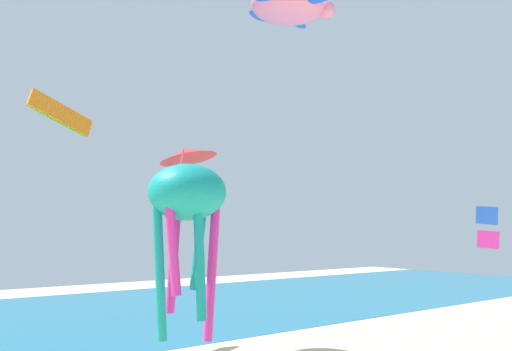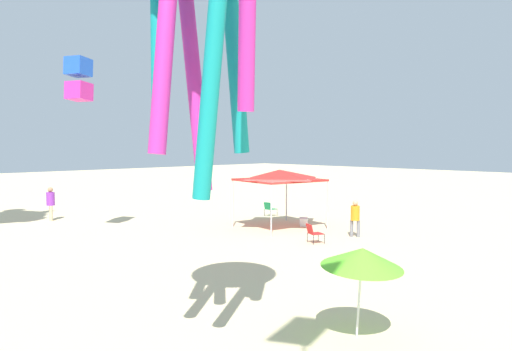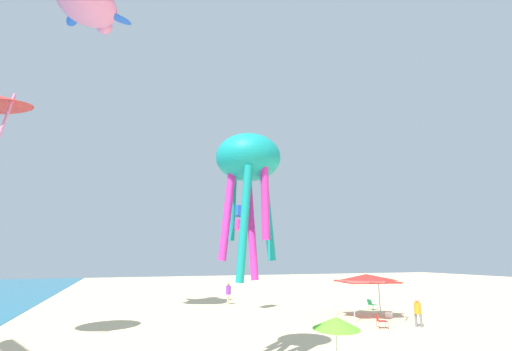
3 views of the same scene
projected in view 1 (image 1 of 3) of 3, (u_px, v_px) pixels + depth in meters
name	position (u px, v px, depth m)	size (l,w,h in m)	color
ocean_strip	(121.00, 312.00, 41.05)	(120.00, 29.40, 0.02)	teal
kite_octopus_teal	(187.00, 202.00, 16.62)	(2.69, 2.69, 5.98)	teal
kite_turtle_pink	(290.00, 7.00, 31.57)	(6.11, 5.85, 2.03)	pink
kite_delta_red	(188.00, 154.00, 29.45)	(4.99, 5.00, 3.14)	red
kite_parafoil_orange	(61.00, 114.00, 30.68)	(4.29, 1.32, 2.62)	orange
kite_box_blue	(488.00, 227.00, 21.42)	(1.18, 1.20, 1.88)	blue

